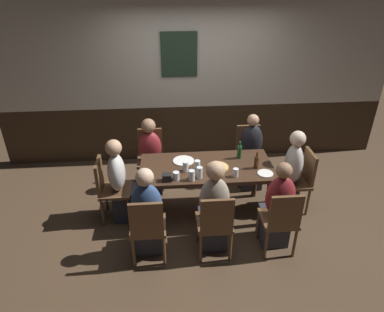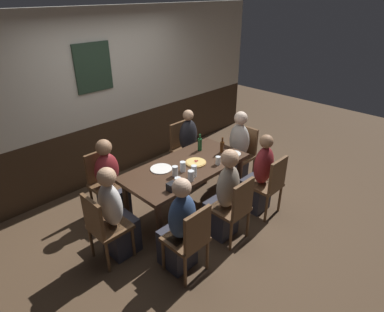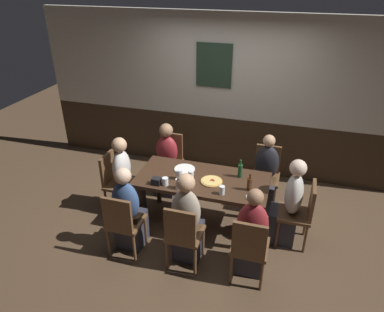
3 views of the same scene
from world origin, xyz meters
TOP-DOWN VIEW (x-y plane):
  - ground_plane at (0.00, 0.00)m, footprint 12.00×12.00m
  - wall_back at (-0.00, 1.65)m, footprint 6.40×0.13m
  - dining_table at (0.00, 0.00)m, footprint 1.71×0.81m
  - chair_right_far at (0.75, 0.82)m, footprint 0.40×0.40m
  - chair_mid_near at (0.00, -0.82)m, footprint 0.40×0.40m
  - chair_left_far at (-0.75, 0.82)m, footprint 0.40×0.40m
  - chair_head_east at (1.27, 0.00)m, footprint 0.40×0.40m
  - chair_right_near at (0.75, -0.82)m, footprint 0.40×0.40m
  - chair_head_west at (-1.27, 0.00)m, footprint 0.40×0.40m
  - chair_left_near at (-0.75, -0.82)m, footprint 0.40×0.40m
  - person_right_far at (0.75, 0.66)m, footprint 0.34×0.37m
  - person_mid_near at (0.00, -0.66)m, footprint 0.34×0.37m
  - person_left_far at (-0.75, 0.66)m, footprint 0.34×0.37m
  - person_head_east at (1.11, 0.00)m, footprint 0.37×0.34m
  - person_right_near at (0.75, -0.66)m, footprint 0.34×0.37m
  - person_head_west at (-1.11, 0.00)m, footprint 0.37×0.34m
  - person_left_near at (-0.75, -0.66)m, footprint 0.34×0.37m
  - pizza at (0.14, -0.05)m, footprint 0.28×0.28m
  - highball_clear at (-0.13, -0.08)m, footprint 0.07×0.07m
  - beer_glass_tall at (-0.41, -0.28)m, footprint 0.08×0.08m
  - pint_glass_pale at (0.32, -0.28)m, footprint 0.07×0.07m
  - pint_glass_stout at (-0.12, -0.27)m, footprint 0.07×0.07m
  - tumbler_water at (-0.22, -0.31)m, footprint 0.08×0.08m
  - tumbler_short at (-0.28, -0.10)m, footprint 0.07×0.07m
  - beer_bottle_green at (0.46, 0.18)m, footprint 0.06×0.06m
  - beer_bottle_brown at (0.62, -0.10)m, footprint 0.06×0.06m
  - plate_white_large at (-0.29, 0.16)m, footprint 0.28×0.28m
  - plate_white_small at (0.70, -0.25)m, footprint 0.20×0.20m
  - condiment_caddy at (-0.52, -0.30)m, footprint 0.11×0.09m

SIDE VIEW (x-z plane):
  - ground_plane at x=0.00m, z-range 0.00..0.00m
  - person_right_far at x=0.75m, z-range -0.09..1.05m
  - person_left_far at x=-0.75m, z-range -0.09..1.04m
  - person_right_near at x=0.75m, z-range -0.09..1.06m
  - person_left_near at x=-0.75m, z-range -0.09..1.07m
  - person_head_west at x=-1.11m, z-range -0.09..1.07m
  - chair_right_far at x=0.75m, z-range 0.06..0.94m
  - chair_mid_near at x=0.00m, z-range 0.06..0.94m
  - chair_left_far at x=-0.75m, z-range 0.06..0.94m
  - chair_head_east at x=1.27m, z-range 0.06..0.94m
  - chair_right_near at x=0.75m, z-range 0.06..0.94m
  - chair_head_west at x=-1.27m, z-range 0.06..0.94m
  - chair_left_near at x=-0.75m, z-range 0.06..0.94m
  - person_head_east at x=1.11m, z-range -0.09..1.10m
  - person_mid_near at x=0.00m, z-range -0.09..1.12m
  - dining_table at x=0.00m, z-range 0.28..1.02m
  - plate_white_large at x=-0.29m, z-range 0.74..0.75m
  - plate_white_small at x=0.70m, z-range 0.74..0.75m
  - pizza at x=0.14m, z-range 0.74..0.77m
  - condiment_caddy at x=-0.52m, z-range 0.74..0.83m
  - beer_glass_tall at x=-0.41m, z-range 0.74..0.84m
  - pint_glass_pale at x=0.32m, z-range 0.73..0.84m
  - tumbler_water at x=-0.22m, z-range 0.73..0.87m
  - highball_clear at x=-0.13m, z-range 0.73..0.87m
  - tumbler_short at x=-0.28m, z-range 0.73..0.87m
  - pint_glass_stout at x=-0.12m, z-range 0.73..0.88m
  - beer_bottle_brown at x=0.62m, z-range 0.71..0.95m
  - beer_bottle_green at x=0.46m, z-range 0.71..0.96m
  - wall_back at x=0.00m, z-range 0.00..2.60m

